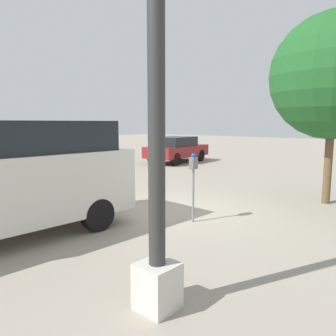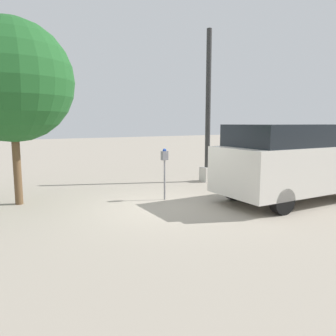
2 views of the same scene
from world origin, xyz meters
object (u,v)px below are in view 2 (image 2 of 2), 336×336
parking_meter_far (326,153)px  street_tree (12,81)px  parked_van (294,160)px  lamp_post (208,127)px  parking_meter_near (165,162)px

parking_meter_far → street_tree: 11.44m
parking_meter_far → parked_van: (-4.17, -1.71, 0.14)m
parked_van → street_tree: size_ratio=0.96×
parking_meter_far → lamp_post: lamp_post is taller
street_tree → lamp_post: bearing=0.9°
parking_meter_near → parking_meter_far: parking_meter_near is taller
parking_meter_near → lamp_post: bearing=24.2°
parking_meter_near → street_tree: size_ratio=0.30×
lamp_post → parking_meter_near: bearing=-149.3°
parking_meter_far → street_tree: (-11.03, 1.98, 2.29)m
parking_meter_far → street_tree: size_ratio=0.29×
parked_van → street_tree: (-6.87, 3.69, 2.15)m
parking_meter_near → parking_meter_far: 7.31m
parking_meter_near → parked_van: 3.73m
parked_van → street_tree: street_tree is taller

